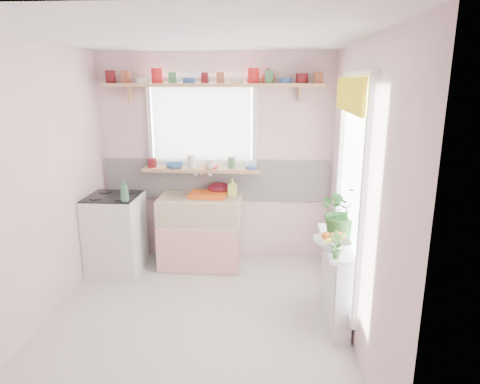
{
  "coord_description": "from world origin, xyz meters",
  "views": [
    {
      "loc": [
        0.68,
        -3.47,
        2.18
      ],
      "look_at": [
        0.38,
        0.55,
        1.12
      ],
      "focal_mm": 32.0,
      "sensor_mm": 36.0,
      "label": 1
    }
  ],
  "objects": [
    {
      "name": "windowsill",
      "position": [
        -0.15,
        1.48,
        1.14
      ],
      "size": [
        1.4,
        0.22,
        0.04
      ],
      "primitive_type": "cube",
      "color": "tan",
      "rests_on": "room"
    },
    {
      "name": "radiator_ledge",
      "position": [
        1.3,
        0.2,
        0.4
      ],
      "size": [
        0.22,
        0.95,
        0.78
      ],
      "color": "white",
      "rests_on": "ground"
    },
    {
      "name": "colander",
      "position": [
        0.05,
        1.5,
        0.91
      ],
      "size": [
        0.34,
        0.34,
        0.13
      ],
      "primitive_type": "ellipsoid",
      "rotation": [
        0.0,
        0.0,
        0.24
      ],
      "color": "#550E18",
      "rests_on": "sink_unit"
    },
    {
      "name": "jade_plant",
      "position": [
        1.33,
        0.26,
        1.03
      ],
      "size": [
        0.56,
        0.52,
        0.51
      ],
      "primitive_type": "imported",
      "rotation": [
        0.0,
        0.0,
        0.3
      ],
      "color": "#2D6227",
      "rests_on": "radiator_ledge"
    },
    {
      "name": "sink_unit",
      "position": [
        -0.15,
        1.29,
        0.43
      ],
      "size": [
        0.95,
        0.65,
        1.11
      ],
      "color": "white",
      "rests_on": "ground"
    },
    {
      "name": "dish_tray",
      "position": [
        -0.06,
        1.33,
        0.87
      ],
      "size": [
        0.45,
        0.35,
        0.04
      ],
      "primitive_type": "cube",
      "rotation": [
        0.0,
        0.0,
        -0.05
      ],
      "color": "#E25514",
      "rests_on": "sink_unit"
    },
    {
      "name": "shelf_crockery",
      "position": [
        0.0,
        1.47,
        2.2
      ],
      "size": [
        2.47,
        0.11,
        0.12
      ],
      "color": "#590F14",
      "rests_on": "pine_shelf"
    },
    {
      "name": "fruit",
      "position": [
        1.22,
        0.02,
        0.88
      ],
      "size": [
        0.2,
        0.14,
        0.1
      ],
      "color": "#E45A13",
      "rests_on": "fruit_bowl"
    },
    {
      "name": "shelf_vase",
      "position": [
        0.62,
        1.53,
        2.22
      ],
      "size": [
        0.17,
        0.17,
        0.17
      ],
      "primitive_type": "imported",
      "rotation": [
        0.0,
        0.0,
        -0.05
      ],
      "color": "#B04936",
      "rests_on": "pine_shelf"
    },
    {
      "name": "sill_cup",
      "position": [
        -0.04,
        1.42,
        1.21
      ],
      "size": [
        0.16,
        0.16,
        0.1
      ],
      "primitive_type": "imported",
      "rotation": [
        0.0,
        0.0,
        -0.3
      ],
      "color": "beige",
      "rests_on": "windowsill"
    },
    {
      "name": "fruit_bowl",
      "position": [
        1.21,
        0.02,
        0.81
      ],
      "size": [
        0.36,
        0.36,
        0.08
      ],
      "primitive_type": "imported",
      "rotation": [
        0.0,
        0.0,
        0.14
      ],
      "color": "silver",
      "rests_on": "radiator_ledge"
    },
    {
      "name": "sill_crockery",
      "position": [
        -0.2,
        1.48,
        1.21
      ],
      "size": [
        1.35,
        0.11,
        0.12
      ],
      "color": "#590F14",
      "rests_on": "windowsill"
    },
    {
      "name": "room",
      "position": [
        0.66,
        0.86,
        1.37
      ],
      "size": [
        3.2,
        3.2,
        3.2
      ],
      "color": "beige",
      "rests_on": "ground"
    },
    {
      "name": "pine_shelf",
      "position": [
        0.0,
        1.47,
        2.12
      ],
      "size": [
        2.52,
        0.24,
        0.04
      ],
      "primitive_type": "cube",
      "color": "tan",
      "rests_on": "room"
    },
    {
      "name": "soap_bottle_sink",
      "position": [
        0.22,
        1.39,
        0.96
      ],
      "size": [
        0.11,
        0.11,
        0.21
      ],
      "primitive_type": "imported",
      "rotation": [
        0.0,
        0.0,
        -0.13
      ],
      "color": "#D6DF63",
      "rests_on": "sink_unit"
    },
    {
      "name": "cooker",
      "position": [
        -1.1,
        1.05,
        0.46
      ],
      "size": [
        0.58,
        0.58,
        0.93
      ],
      "color": "white",
      "rests_on": "ground"
    },
    {
      "name": "herb_pot",
      "position": [
        1.21,
        -0.2,
        0.89
      ],
      "size": [
        0.13,
        0.09,
        0.23
      ],
      "primitive_type": "imported",
      "rotation": [
        0.0,
        0.0,
        0.1
      ],
      "color": "#36692A",
      "rests_on": "radiator_ledge"
    },
    {
      "name": "sill_bowl",
      "position": [
        -0.47,
        1.42,
        1.19
      ],
      "size": [
        0.26,
        0.26,
        0.06
      ],
      "primitive_type": "imported",
      "rotation": [
        0.0,
        0.0,
        -0.34
      ],
      "color": "#31609F",
      "rests_on": "windowsill"
    },
    {
      "name": "cooker_bottle",
      "position": [
        -0.88,
        0.83,
        1.03
      ],
      "size": [
        0.11,
        0.11,
        0.23
      ],
      "primitive_type": "imported",
      "rotation": [
        0.0,
        0.0,
        0.3
      ],
      "color": "#39734A",
      "rests_on": "cooker"
    }
  ]
}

